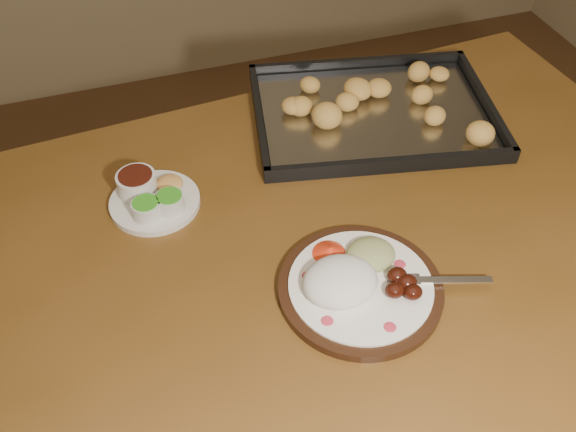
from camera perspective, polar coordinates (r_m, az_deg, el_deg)
name	(u,v)px	position (r m, az deg, el deg)	size (l,w,h in m)	color
dining_table	(302,279)	(1.16, 1.23, -5.66)	(1.56, 1.01, 0.75)	brown
dinner_plate	(357,282)	(1.01, 6.13, -5.86)	(0.33, 0.26, 0.06)	black
condiment_saucer	(151,196)	(1.16, -12.06, 1.73)	(0.16, 0.16, 0.05)	silver
baking_tray	(373,110)	(1.35, 7.58, 9.29)	(0.55, 0.45, 0.05)	black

